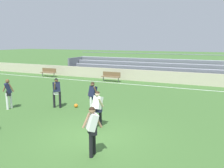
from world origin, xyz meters
TOP-DOWN VIEW (x-y plane):
  - ground_plane at (0.00, 0.00)m, footprint 160.00×160.00m
  - field_line_sideline at (0.00, 11.35)m, footprint 44.00×0.12m
  - sideline_wall at (0.00, 13.29)m, footprint 48.00×0.16m
  - bleacher_stand at (1.22, 15.80)m, footprint 24.65×3.33m
  - bench_far_right at (-4.66, 11.99)m, footprint 1.80×0.40m
  - bench_near_wall_gap at (-12.04, 11.99)m, footprint 1.80×0.40m
  - player_dark_trailing_run at (-1.47, 2.67)m, footprint 0.53×0.45m
  - player_dark_pressing_high at (-3.80, 2.65)m, footprint 0.50×0.65m
  - player_white_wide_right at (-0.23, 0.85)m, footprint 0.55×0.53m
  - player_white_deep_cover at (0.84, -1.53)m, footprint 0.62×0.53m
  - player_dark_on_ball at (-6.12, 1.35)m, footprint 0.62×0.54m
  - soccer_ball at (-2.84, 3.13)m, footprint 0.22×0.22m

SIDE VIEW (x-z plane):
  - ground_plane at x=0.00m, z-range 0.00..0.00m
  - field_line_sideline at x=0.00m, z-range 0.00..0.01m
  - soccer_ball at x=-2.84m, z-range 0.00..0.22m
  - sideline_wall at x=0.00m, z-range 0.00..1.08m
  - bench_far_right at x=-4.66m, z-range 0.10..1.00m
  - bench_near_wall_gap at x=-12.04m, z-range 0.10..1.00m
  - player_white_wide_right at x=-0.23m, z-range 0.15..1.80m
  - player_dark_trailing_run at x=-1.47m, z-range 0.16..1.83m
  - player_white_deep_cover at x=0.84m, z-range 0.16..1.85m
  - player_dark_on_ball at x=-6.12m, z-range 0.17..1.87m
  - bleacher_stand at x=1.22m, z-range -0.19..2.25m
  - player_dark_pressing_high at x=-3.80m, z-range 0.17..1.89m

